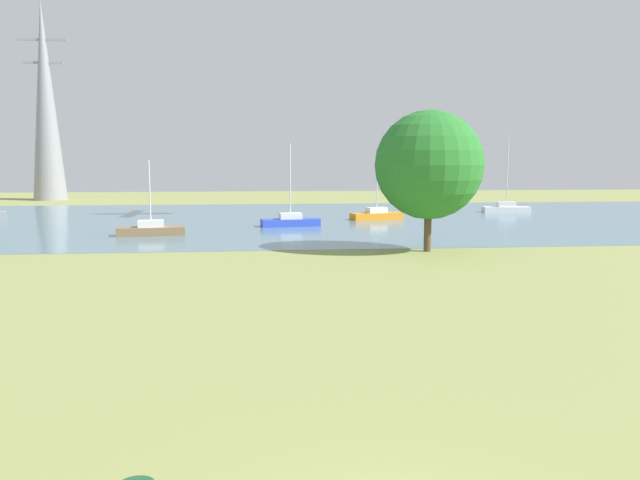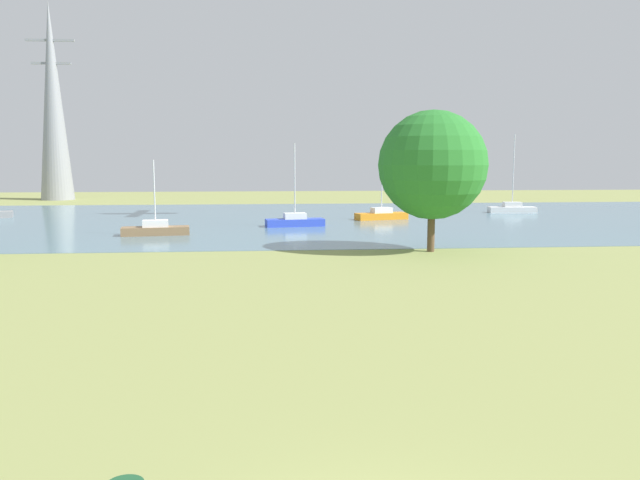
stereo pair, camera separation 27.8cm
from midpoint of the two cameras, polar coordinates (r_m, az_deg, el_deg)
The scene contains 8 objects.
ground_plane at distance 30.04m, azimuth -2.52°, elevation -3.16°, with size 160.00×160.00×0.00m, color #8C9351.
water_surface at distance 57.78m, azimuth -4.10°, elevation 1.89°, with size 140.00×40.00×0.02m, color slate.
sailboat_white at distance 67.83m, azimuth 16.49°, elevation 2.81°, with size 4.91×1.90×8.04m.
sailboat_blue at distance 51.61m, azimuth -2.87°, elevation 1.75°, with size 4.96×2.14×6.78m.
sailboat_orange at distance 57.74m, azimuth 5.03°, elevation 2.32°, with size 5.02×2.65×5.66m.
sailboat_brown at distance 47.03m, azimuth -15.32°, elevation 0.94°, with size 4.96×2.13×5.44m.
tree_west_far at distance 37.72m, azimuth 9.71°, elevation 6.75°, with size 6.45×6.45×8.39m.
electricity_pylon at distance 93.62m, azimuth -23.82°, elevation 11.54°, with size 6.40×4.40×26.63m.
Camera 1 is at (-1.79, -7.48, 5.47)m, focal length 35.10 mm.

